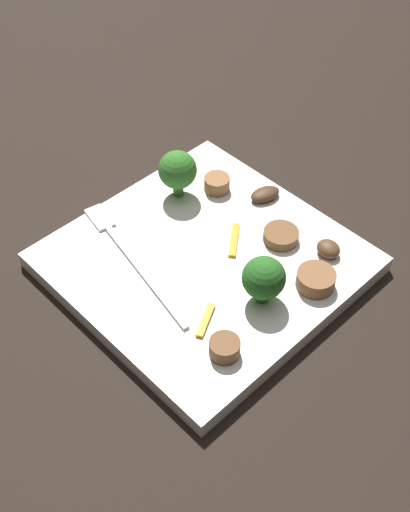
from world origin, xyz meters
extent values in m
plane|color=black|center=(0.00, 0.00, 0.00)|extent=(1.40, 1.40, 0.00)
cube|color=white|center=(0.00, 0.00, 0.01)|extent=(0.25, 0.25, 0.02)
cube|color=silver|center=(0.02, 0.06, 0.02)|extent=(0.14, 0.03, 0.00)
cube|color=silver|center=(0.11, 0.04, 0.02)|extent=(0.04, 0.02, 0.00)
cylinder|color=#296420|center=(-0.07, 0.00, 0.03)|extent=(0.01, 0.01, 0.02)
sphere|color=#235B1E|center=(-0.07, 0.00, 0.05)|extent=(0.04, 0.04, 0.04)
cylinder|color=#347525|center=(0.08, -0.04, 0.03)|extent=(0.01, 0.01, 0.02)
sphere|color=#2D6B23|center=(0.08, -0.04, 0.05)|extent=(0.04, 0.04, 0.04)
cylinder|color=brown|center=(-0.09, 0.06, 0.03)|extent=(0.04, 0.04, 0.02)
cylinder|color=brown|center=(-0.10, -0.05, 0.03)|extent=(0.04, 0.04, 0.02)
cylinder|color=brown|center=(-0.04, -0.07, 0.02)|extent=(0.05, 0.05, 0.01)
cylinder|color=brown|center=(0.06, -0.07, 0.03)|extent=(0.04, 0.04, 0.02)
ellipsoid|color=#4C331E|center=(-0.08, -0.09, 0.02)|extent=(0.03, 0.02, 0.01)
ellipsoid|color=#422B19|center=(0.02, -0.10, 0.02)|extent=(0.03, 0.04, 0.01)
cube|color=orange|center=(-0.06, 0.05, 0.02)|extent=(0.02, 0.04, 0.00)
cube|color=orange|center=(-0.01, -0.03, 0.02)|extent=(0.03, 0.04, 0.00)
camera|label=1|loc=(-0.30, 0.29, 0.47)|focal=46.04mm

